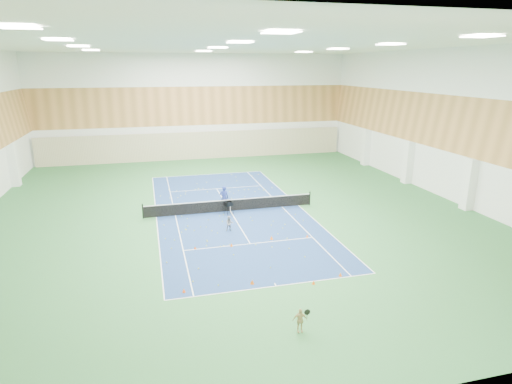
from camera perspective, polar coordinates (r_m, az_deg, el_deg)
The scene contains 20 objects.
ground at distance 32.48m, azimuth -3.44°, elevation -2.59°, with size 40.00×40.00×0.00m, color #2C6835.
room_shell at distance 31.06m, azimuth -3.63°, elevation 7.94°, with size 36.00×40.00×12.00m, color white, non-canonical shape.
wood_cladding at distance 30.83m, azimuth -3.69°, elevation 11.62°, with size 36.00×40.00×8.00m, color #BE8346, non-canonical shape.
ceiling_light_grid at distance 30.75m, azimuth -3.83°, elevation 18.91°, with size 21.40×25.40×0.06m, color white, non-canonical shape.
court_surface at distance 32.48m, azimuth -3.44°, elevation -2.58°, with size 10.97×23.77×0.01m, color navy.
tennis_balls_scatter at distance 32.47m, azimuth -3.44°, elevation -2.51°, with size 10.57×22.77×0.07m, color yellow, non-canonical shape.
tennis_net at distance 32.31m, azimuth -3.45°, elevation -1.66°, with size 12.80×0.10×1.10m, color black, non-canonical shape.
back_curtain at distance 51.05m, azimuth -7.77°, elevation 6.15°, with size 35.40×0.16×3.20m, color #C6B793.
coach at distance 32.70m, azimuth -4.27°, elevation -0.76°, with size 0.68×0.45×1.86m, color navy.
child_court at distance 28.50m, azimuth -3.56°, elevation -4.22°, with size 0.51×0.40×1.06m, color gray.
child_apron at distance 18.42m, azimuth 5.87°, elevation -16.65°, with size 0.63×0.26×1.07m, color tan.
ball_cart at distance 31.72m, azimuth -3.68°, elevation -2.11°, with size 0.57×0.57×0.99m, color black, non-canonical shape.
cone_svc_a at distance 26.13m, azimuth -8.12°, elevation -7.36°, with size 0.17×0.17×0.19m, color #DB460B.
cone_svc_b at distance 26.30m, azimuth -3.28°, elevation -7.05°, with size 0.19×0.19×0.20m, color #F35F0C.
cone_svc_c at distance 27.27m, azimuth 2.08°, elevation -6.11°, with size 0.22×0.22×0.24m, color orange.
cone_svc_d at distance 27.77m, azimuth 6.84°, elevation -5.85°, with size 0.17×0.17×0.19m, color #FF5B0D.
cone_base_a at distance 21.57m, azimuth -9.59°, elevation -12.83°, with size 0.19×0.19×0.20m, color #FF480D.
cone_base_b at distance 22.01m, azimuth -0.51°, elevation -11.89°, with size 0.22×0.22×0.24m, color #D85A0B.
cone_base_c at distance 22.21m, azimuth 7.68°, elevation -11.86°, with size 0.17×0.17×0.19m, color #F3540C.
cone_base_d at distance 23.19m, azimuth 11.20°, elevation -10.72°, with size 0.19×0.19×0.20m, color #FF650D.
Camera 1 is at (-5.75, -30.18, 10.55)m, focal length 30.00 mm.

